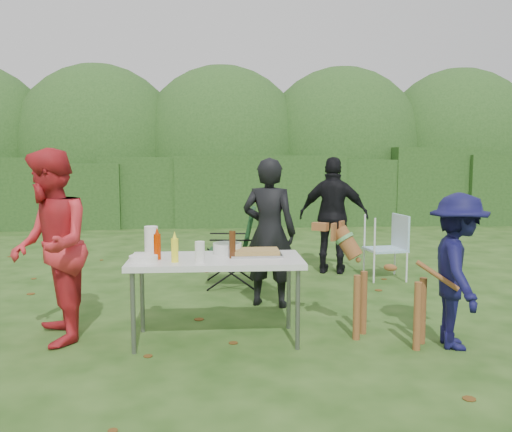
{
  "coord_description": "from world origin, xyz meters",
  "views": [
    {
      "loc": [
        -0.19,
        -4.77,
        1.62
      ],
      "look_at": [
        0.23,
        0.83,
        1.0
      ],
      "focal_mm": 38.0,
      "sensor_mm": 36.0,
      "label": 1
    }
  ],
  "objects": [
    {
      "name": "ground",
      "position": [
        0.0,
        0.0,
        0.0
      ],
      "size": [
        80.0,
        80.0,
        0.0
      ],
      "primitive_type": "plane",
      "color": "#1E4211"
    },
    {
      "name": "hedge_row",
      "position": [
        0.0,
        8.0,
        0.85
      ],
      "size": [
        22.0,
        1.4,
        1.7
      ],
      "primitive_type": "cube",
      "color": "#23471C",
      "rests_on": "ground"
    },
    {
      "name": "shrub_backdrop",
      "position": [
        0.0,
        9.6,
        1.6
      ],
      "size": [
        20.0,
        2.6,
        3.2
      ],
      "primitive_type": "ellipsoid",
      "color": "#3D6628",
      "rests_on": "ground"
    },
    {
      "name": "folding_table",
      "position": [
        -0.19,
        -0.11,
        0.69
      ],
      "size": [
        1.5,
        0.7,
        0.74
      ],
      "color": "silver",
      "rests_on": "ground"
    },
    {
      "name": "person_cook",
      "position": [
        0.38,
        0.97,
        0.8
      ],
      "size": [
        0.68,
        0.57,
        1.61
      ],
      "primitive_type": "imported",
      "rotation": [
        0.0,
        0.0,
        2.78
      ],
      "color": "black",
      "rests_on": "ground"
    },
    {
      "name": "person_red_jacket",
      "position": [
        -1.62,
        -0.05,
        0.85
      ],
      "size": [
        0.87,
        0.99,
        1.69
      ],
      "primitive_type": "imported",
      "rotation": [
        0.0,
        0.0,
        -1.24
      ],
      "color": "red",
      "rests_on": "ground"
    },
    {
      "name": "person_black_puffy",
      "position": [
        1.44,
        2.57,
        0.81
      ],
      "size": [
        1.02,
        0.65,
        1.61
      ],
      "primitive_type": "imported",
      "rotation": [
        0.0,
        0.0,
        2.85
      ],
      "color": "black",
      "rests_on": "ground"
    },
    {
      "name": "child",
      "position": [
        1.84,
        -0.42,
        0.66
      ],
      "size": [
        0.65,
        0.93,
        1.32
      ],
      "primitive_type": "imported",
      "rotation": [
        0.0,
        0.0,
        1.37
      ],
      "color": "#100F3C",
      "rests_on": "ground"
    },
    {
      "name": "dog",
      "position": [
        1.32,
        -0.26,
        0.5
      ],
      "size": [
        1.11,
        0.94,
        1.0
      ],
      "primitive_type": null,
      "rotation": [
        0.0,
        0.0,
        2.55
      ],
      "color": "brown",
      "rests_on": "ground"
    },
    {
      "name": "camping_chair",
      "position": [
        -0.01,
        1.89,
        0.5
      ],
      "size": [
        0.69,
        0.69,
        1.0
      ],
      "primitive_type": null,
      "rotation": [
        0.0,
        0.0,
        3.04
      ],
      "color": "#15371A",
      "rests_on": "ground"
    },
    {
      "name": "lawn_chair",
      "position": [
        2.05,
        2.16,
        0.43
      ],
      "size": [
        0.58,
        0.58,
        0.86
      ],
      "primitive_type": null,
      "rotation": [
        0.0,
        0.0,
        3.29
      ],
      "color": "#4CA2C2",
      "rests_on": "ground"
    },
    {
      "name": "food_tray",
      "position": [
        0.17,
        -0.03,
        0.75
      ],
      "size": [
        0.45,
        0.3,
        0.02
      ],
      "primitive_type": "cube",
      "color": "#B7B7BA",
      "rests_on": "folding_table"
    },
    {
      "name": "focaccia_bread",
      "position": [
        0.17,
        -0.03,
        0.78
      ],
      "size": [
        0.4,
        0.26,
        0.04
      ],
      "primitive_type": "cube",
      "color": "#AB8645",
      "rests_on": "food_tray"
    },
    {
      "name": "mustard_bottle",
      "position": [
        -0.53,
        -0.28,
        0.84
      ],
      "size": [
        0.06,
        0.06,
        0.2
      ],
      "primitive_type": "cylinder",
      "color": "#FFF52B",
      "rests_on": "folding_table"
    },
    {
      "name": "ketchup_bottle",
      "position": [
        -0.69,
        -0.15,
        0.85
      ],
      "size": [
        0.06,
        0.06,
        0.22
      ],
      "primitive_type": "cylinder",
      "color": "#B62900",
      "rests_on": "folding_table"
    },
    {
      "name": "beer_bottle",
      "position": [
        -0.05,
        -0.14,
        0.86
      ],
      "size": [
        0.06,
        0.06,
        0.24
      ],
      "primitive_type": "cylinder",
      "color": "#47230F",
      "rests_on": "folding_table"
    },
    {
      "name": "paper_towel_roll",
      "position": [
        -0.77,
        0.06,
        0.87
      ],
      "size": [
        0.12,
        0.12,
        0.26
      ],
      "primitive_type": "cylinder",
      "color": "white",
      "rests_on": "folding_table"
    },
    {
      "name": "cup_stack",
      "position": [
        -0.32,
        -0.33,
        0.83
      ],
      "size": [
        0.08,
        0.08,
        0.18
      ],
      "primitive_type": "cylinder",
      "color": "white",
      "rests_on": "folding_table"
    },
    {
      "name": "pasta_bowl",
      "position": [
        -0.09,
        0.07,
        0.79
      ],
      "size": [
        0.26,
        0.26,
        0.1
      ],
      "primitive_type": "cylinder",
      "color": "silver",
      "rests_on": "folding_table"
    },
    {
      "name": "plate_stack",
      "position": [
        -0.8,
        -0.23,
        0.77
      ],
      "size": [
        0.24,
        0.24,
        0.05
      ],
      "primitive_type": "cylinder",
      "color": "white",
      "rests_on": "folding_table"
    }
  ]
}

